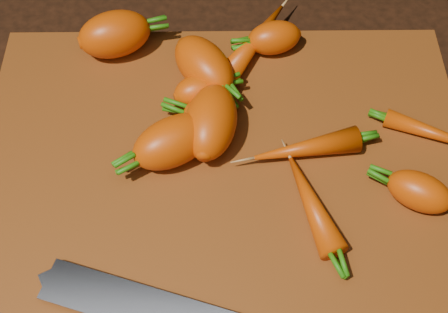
{
  "coord_description": "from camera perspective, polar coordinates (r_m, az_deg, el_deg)",
  "views": [
    {
      "loc": [
        -0.0,
        -0.33,
        0.54
      ],
      "look_at": [
        0.0,
        0.01,
        0.03
      ],
      "focal_mm": 50.0,
      "sensor_mm": 36.0,
      "label": 1
    }
  ],
  "objects": [
    {
      "name": "carrot_7",
      "position": [
        0.72,
        2.79,
        10.48
      ],
      "size": [
        0.09,
        0.13,
        0.03
      ],
      "primitive_type": "ellipsoid",
      "rotation": [
        0.0,
        0.0,
        1.02
      ],
      "color": "#CD4202",
      "rests_on": "cutting_board"
    },
    {
      "name": "carrot_11",
      "position": [
        0.62,
        -4.66,
        1.38
      ],
      "size": [
        0.1,
        0.09,
        0.05
      ],
      "primitive_type": "ellipsoid",
      "rotation": [
        0.0,
        0.0,
        3.66
      ],
      "color": "#CD4202",
      "rests_on": "cutting_board"
    },
    {
      "name": "carrot_1",
      "position": [
        0.64,
        -1.43,
        3.61
      ],
      "size": [
        0.06,
        0.05,
        0.04
      ],
      "primitive_type": "ellipsoid",
      "rotation": [
        0.0,
        0.0,
        2.77
      ],
      "color": "#CD4202",
      "rests_on": "cutting_board"
    },
    {
      "name": "carrot_6",
      "position": [
        0.62,
        17.44,
        -3.08
      ],
      "size": [
        0.07,
        0.06,
        0.04
      ],
      "primitive_type": "ellipsoid",
      "rotation": [
        0.0,
        0.0,
        2.64
      ],
      "color": "#CD4202",
      "rests_on": "cutting_board"
    },
    {
      "name": "cutting_board",
      "position": [
        0.63,
        0.01,
        -1.98
      ],
      "size": [
        0.5,
        0.4,
        0.01
      ],
      "primitive_type": "cube",
      "color": "#7D390D",
      "rests_on": "ground"
    },
    {
      "name": "carrot_4",
      "position": [
        0.72,
        4.61,
        10.77
      ],
      "size": [
        0.07,
        0.05,
        0.04
      ],
      "primitive_type": "ellipsoid",
      "rotation": [
        0.0,
        0.0,
        3.38
      ],
      "color": "#CD4202",
      "rests_on": "cutting_board"
    },
    {
      "name": "carrot_5",
      "position": [
        0.66,
        -2.29,
        6.06
      ],
      "size": [
        0.06,
        0.05,
        0.04
      ],
      "primitive_type": "ellipsoid",
      "rotation": [
        0.0,
        0.0,
        0.36
      ],
      "color": "#CD4202",
      "rests_on": "cutting_board"
    },
    {
      "name": "ground",
      "position": [
        0.64,
        0.01,
        -2.5
      ],
      "size": [
        2.0,
        2.0,
        0.01
      ],
      "primitive_type": "cube",
      "color": "black"
    },
    {
      "name": "carrot_9",
      "position": [
        0.6,
        8.0,
        -4.28
      ],
      "size": [
        0.06,
        0.11,
        0.03
      ],
      "primitive_type": "ellipsoid",
      "rotation": [
        0.0,
        0.0,
        1.88
      ],
      "color": "#CD4202",
      "rests_on": "cutting_board"
    },
    {
      "name": "carrot_8",
      "position": [
        0.67,
        19.02,
        1.88
      ],
      "size": [
        0.11,
        0.06,
        0.02
      ],
      "primitive_type": "ellipsoid",
      "rotation": [
        0.0,
        0.0,
        -0.42
      ],
      "color": "#CD4202",
      "rests_on": "cutting_board"
    },
    {
      "name": "carrot_0",
      "position": [
        0.72,
        -9.96,
        10.95
      ],
      "size": [
        0.09,
        0.08,
        0.05
      ],
      "primitive_type": "ellipsoid",
      "rotation": [
        0.0,
        0.0,
        0.33
      ],
      "color": "#CD4202",
      "rests_on": "cutting_board"
    },
    {
      "name": "carrot_10",
      "position": [
        0.63,
        7.54,
        0.75
      ],
      "size": [
        0.11,
        0.05,
        0.03
      ],
      "primitive_type": "ellipsoid",
      "rotation": [
        0.0,
        0.0,
        3.35
      ],
      "color": "#CD4202",
      "rests_on": "cutting_board"
    },
    {
      "name": "carrot_3",
      "position": [
        0.63,
        -1.22,
        3.18
      ],
      "size": [
        0.07,
        0.1,
        0.05
      ],
      "primitive_type": "ellipsoid",
      "rotation": [
        0.0,
        0.0,
        1.41
      ],
      "color": "#CD4202",
      "rests_on": "cutting_board"
    },
    {
      "name": "carrot_2",
      "position": [
        0.68,
        -1.86,
        8.32
      ],
      "size": [
        0.09,
        0.1,
        0.05
      ],
      "primitive_type": "ellipsoid",
      "rotation": [
        0.0,
        0.0,
        -0.96
      ],
      "color": "#CD4202",
      "rests_on": "cutting_board"
    }
  ]
}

